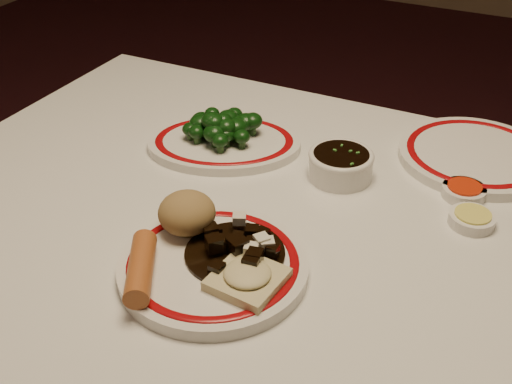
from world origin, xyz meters
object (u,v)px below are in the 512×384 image
object	(u,v)px
broccoli_pile	(222,126)
main_plate	(213,266)
dining_table	(285,293)
fried_wonton	(247,277)
broccoli_plate	(224,143)
spring_roll	(141,268)
rice_mound	(187,213)
soy_bowl	(340,165)
stirfry_heap	(238,248)

from	to	relation	value
broccoli_pile	main_plate	bearing A→B (deg)	-63.23
dining_table	broccoli_pile	size ratio (longest dim) A/B	10.38
fried_wonton	broccoli_plate	bearing A→B (deg)	123.29
fried_wonton	spring_roll	bearing A→B (deg)	-158.29
rice_mound	spring_roll	xyz separation A→B (m)	(0.00, -0.11, -0.01)
broccoli_plate	broccoli_pile	world-z (taller)	broccoli_pile
spring_roll	soy_bowl	distance (m)	0.37
dining_table	fried_wonton	distance (m)	0.17
main_plate	stirfry_heap	size ratio (longest dim) A/B	2.12
stirfry_heap	soy_bowl	bearing A→B (deg)	80.63
dining_table	broccoli_pile	world-z (taller)	broccoli_pile
broccoli_plate	soy_bowl	distance (m)	0.20
rice_mound	fried_wonton	bearing A→B (deg)	-26.46
fried_wonton	broccoli_pile	size ratio (longest dim) A/B	0.75
spring_roll	broccoli_plate	xyz separation A→B (m)	(-0.08, 0.35, -0.02)
broccoli_pile	soy_bowl	size ratio (longest dim) A/B	1.18
stirfry_heap	fried_wonton	bearing A→B (deg)	-50.16
dining_table	main_plate	distance (m)	0.15
main_plate	stirfry_heap	distance (m)	0.04
rice_mound	fried_wonton	world-z (taller)	rice_mound
dining_table	stirfry_heap	distance (m)	0.14
fried_wonton	broccoli_plate	distance (m)	0.36
fried_wonton	main_plate	bearing A→B (deg)	163.43
fried_wonton	broccoli_plate	world-z (taller)	fried_wonton
main_plate	broccoli_pile	distance (m)	0.32
stirfry_heap	soy_bowl	world-z (taller)	stirfry_heap
stirfry_heap	rice_mound	bearing A→B (deg)	168.72
spring_roll	soy_bowl	size ratio (longest dim) A/B	1.14
broccoli_plate	stirfry_heap	bearing A→B (deg)	-57.91
spring_roll	dining_table	bearing A→B (deg)	24.25
stirfry_heap	dining_table	bearing A→B (deg)	63.70
main_plate	fried_wonton	bearing A→B (deg)	-16.57
rice_mound	stirfry_heap	bearing A→B (deg)	-11.28
spring_roll	broccoli_pile	distance (m)	0.36
fried_wonton	soy_bowl	size ratio (longest dim) A/B	0.88
rice_mound	stirfry_heap	xyz separation A→B (m)	(0.08, -0.02, -0.02)
spring_roll	fried_wonton	distance (m)	0.13
soy_bowl	broccoli_pile	bearing A→B (deg)	179.45
main_plate	soy_bowl	distance (m)	0.29
rice_mound	soy_bowl	xyz separation A→B (m)	(0.13, 0.24, -0.02)
rice_mound	broccoli_plate	size ratio (longest dim) A/B	0.25
spring_roll	soy_bowl	xyz separation A→B (m)	(0.13, 0.35, -0.01)
dining_table	spring_roll	size ratio (longest dim) A/B	10.70
rice_mound	broccoli_pile	world-z (taller)	rice_mound
broccoli_plate	soy_bowl	world-z (taller)	soy_bowl
main_plate	spring_roll	world-z (taller)	spring_roll
rice_mound	broccoli_pile	size ratio (longest dim) A/B	0.66
stirfry_heap	main_plate	bearing A→B (deg)	-129.72
main_plate	spring_roll	xyz separation A→B (m)	(-0.06, -0.06, 0.02)
fried_wonton	stirfry_heap	bearing A→B (deg)	129.84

